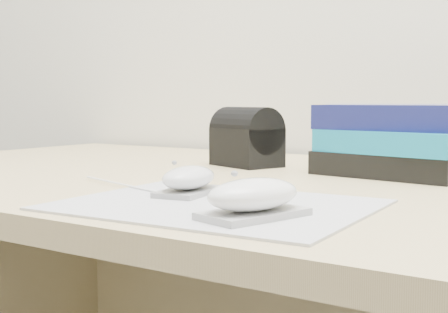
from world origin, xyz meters
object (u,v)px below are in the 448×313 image
Objects in this scene: mouse_rear at (189,180)px; mouse_front at (253,198)px; pouch at (247,138)px; book_stack at (400,140)px.

mouse_front is at bearing -31.18° from mouse_rear.
mouse_rear is at bearing -69.76° from pouch.
mouse_rear is 0.74× the size of pouch.
pouch reaches higher than mouse_rear.
book_stack is (-0.00, 0.45, 0.03)m from mouse_front.
mouse_rear is 0.17m from mouse_front.
pouch reaches higher than mouse_front.
mouse_front is at bearing -57.78° from pouch.
mouse_front reaches higher than mouse_rear.
mouse_front is 0.47× the size of book_stack.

